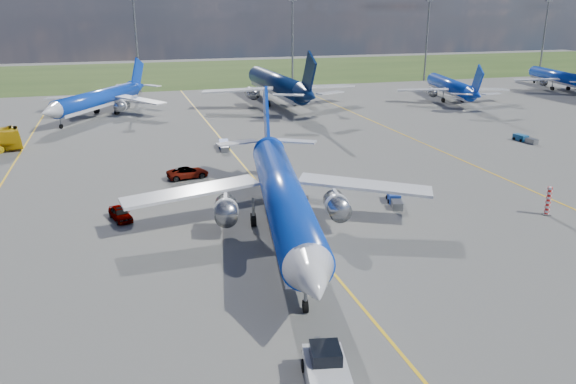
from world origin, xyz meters
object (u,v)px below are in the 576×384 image
object	(u,v)px
main_airliner	(283,235)
service_car_b	(188,173)
warning_post	(548,201)
bg_jet_nnw	(100,116)
bg_jet_n	(277,104)
bg_jet_ne	(449,101)
pushback_tug	(327,372)
service_car_a	(120,214)
baggage_tug_w	(395,200)
baggage_tug_c	(224,146)
baggage_tug_e	(524,139)
bg_jet_ene	(555,89)
service_car_c	(271,170)

from	to	relation	value
main_airliner	service_car_b	bearing A→B (deg)	116.54
warning_post	bg_jet_nnw	distance (m)	84.29
bg_jet_n	bg_jet_ne	world-z (taller)	bg_jet_n
pushback_tug	service_car_b	world-z (taller)	pushback_tug
service_car_b	main_airliner	bearing A→B (deg)	-172.65
service_car_a	baggage_tug_w	world-z (taller)	service_car_a
service_car_a	pushback_tug	bearing A→B (deg)	-86.87
pushback_tug	baggage_tug_c	world-z (taller)	pushback_tug
baggage_tug_e	service_car_b	bearing A→B (deg)	178.07
bg_jet_nnw	pushback_tug	world-z (taller)	bg_jet_nnw
bg_jet_n	bg_jet_ene	bearing A→B (deg)	-179.93
warning_post	baggage_tug_w	xyz separation A→B (m)	(-13.49, 7.62, -1.04)
baggage_tug_e	baggage_tug_c	bearing A→B (deg)	162.15
main_airliner	service_car_c	size ratio (longest dim) A/B	9.10
service_car_b	baggage_tug_e	world-z (taller)	service_car_b
bg_jet_n	service_car_b	size ratio (longest dim) A/B	9.26
bg_jet_ene	service_car_a	size ratio (longest dim) A/B	8.64
baggage_tug_c	baggage_tug_e	size ratio (longest dim) A/B	1.12
service_car_a	service_car_c	size ratio (longest dim) A/B	0.85
bg_jet_n	bg_jet_ene	size ratio (longest dim) A/B	1.39
warning_post	baggage_tug_w	distance (m)	15.53
bg_jet_nnw	baggage_tug_e	size ratio (longest dim) A/B	8.32
baggage_tug_w	baggage_tug_c	bearing A→B (deg)	132.48
bg_jet_n	pushback_tug	xyz separation A→B (m)	(-23.65, -94.58, 0.86)
main_airliner	pushback_tug	xyz separation A→B (m)	(-3.86, -21.94, 0.86)
bg_jet_nnw	service_car_b	distance (m)	48.65
bg_jet_ene	baggage_tug_c	bearing A→B (deg)	35.15
bg_jet_n	service_car_b	distance (m)	57.74
main_airliner	baggage_tug_c	xyz separation A→B (m)	(0.88, 34.86, 0.51)
bg_jet_nnw	main_airliner	world-z (taller)	main_airliner
service_car_c	baggage_tug_w	xyz separation A→B (m)	(10.19, -14.30, -0.22)
service_car_b	service_car_a	bearing A→B (deg)	137.43
service_car_a	service_car_b	bearing A→B (deg)	40.27
service_car_c	bg_jet_ene	bearing A→B (deg)	48.69
pushback_tug	baggage_tug_w	bearing A→B (deg)	67.83
bg_jet_ene	pushback_tug	distance (m)	138.57
warning_post	bg_jet_n	size ratio (longest dim) A/B	0.06
bg_jet_ne	service_car_c	xyz separation A→B (m)	(-54.81, -46.15, 0.68)
pushback_tug	service_car_a	bearing A→B (deg)	121.15
baggage_tug_w	service_car_a	bearing A→B (deg)	-168.43
bg_jet_n	pushback_tug	bearing A→B (deg)	74.88
service_car_b	baggage_tug_w	bearing A→B (deg)	-137.61
warning_post	baggage_tug_w	size ratio (longest dim) A/B	0.66
warning_post	bg_jet_ene	world-z (taller)	bg_jet_ene
bg_jet_n	baggage_tug_e	size ratio (longest dim) A/B	10.76
baggage_tug_c	baggage_tug_e	xyz separation A→B (m)	(46.76, -9.06, -0.06)
bg_jet_n	bg_jet_ne	distance (m)	39.65
pushback_tug	bg_jet_ne	bearing A→B (deg)	66.00
service_car_b	baggage_tug_c	distance (m)	15.49
bg_jet_ne	service_car_a	distance (m)	92.89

